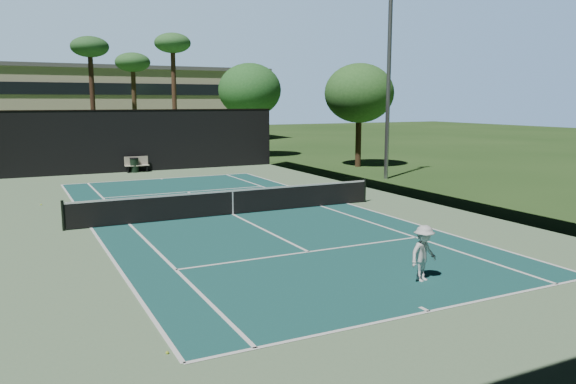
# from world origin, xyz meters

# --- Properties ---
(ground) EXTENTS (160.00, 160.00, 0.00)m
(ground) POSITION_xyz_m (0.00, 0.00, 0.00)
(ground) COLOR #27491B
(ground) RESTS_ON ground
(apron_slab) EXTENTS (18.00, 32.00, 0.01)m
(apron_slab) POSITION_xyz_m (0.00, 0.00, 0.01)
(apron_slab) COLOR #64865E
(apron_slab) RESTS_ON ground
(court_surface) EXTENTS (10.97, 23.77, 0.01)m
(court_surface) POSITION_xyz_m (0.00, 0.00, 0.01)
(court_surface) COLOR #184F4C
(court_surface) RESTS_ON ground
(court_lines) EXTENTS (11.07, 23.87, 0.01)m
(court_lines) POSITION_xyz_m (0.00, 0.00, 0.02)
(court_lines) COLOR white
(court_lines) RESTS_ON ground
(tennis_net) EXTENTS (12.90, 0.10, 1.10)m
(tennis_net) POSITION_xyz_m (0.00, 0.00, 0.56)
(tennis_net) COLOR black
(tennis_net) RESTS_ON ground
(fence) EXTENTS (18.04, 32.05, 4.03)m
(fence) POSITION_xyz_m (0.00, 0.06, 2.01)
(fence) COLOR black
(fence) RESTS_ON ground
(player) EXTENTS (1.05, 0.76, 1.45)m
(player) POSITION_xyz_m (1.30, -10.12, 0.73)
(player) COLOR silver
(player) RESTS_ON ground
(tennis_ball_a) EXTENTS (0.06, 0.06, 0.06)m
(tennis_ball_a) POSITION_xyz_m (-5.64, -11.37, 0.03)
(tennis_ball_a) COLOR #B3CC2E
(tennis_ball_a) RESTS_ON ground
(tennis_ball_b) EXTENTS (0.07, 0.07, 0.07)m
(tennis_ball_b) POSITION_xyz_m (-1.29, 2.02, 0.03)
(tennis_ball_b) COLOR #E2EF36
(tennis_ball_b) RESTS_ON ground
(tennis_ball_c) EXTENTS (0.06, 0.06, 0.06)m
(tennis_ball_c) POSITION_xyz_m (3.34, 2.48, 0.03)
(tennis_ball_c) COLOR #CFE734
(tennis_ball_c) RESTS_ON ground
(tennis_ball_d) EXTENTS (0.08, 0.08, 0.08)m
(tennis_ball_d) POSITION_xyz_m (-6.84, 5.72, 0.04)
(tennis_ball_d) COLOR #CFF637
(tennis_ball_d) RESTS_ON ground
(park_bench) EXTENTS (1.50, 0.45, 1.02)m
(park_bench) POSITION_xyz_m (-0.60, 15.72, 0.55)
(park_bench) COLOR beige
(park_bench) RESTS_ON ground
(trash_bin) EXTENTS (0.56, 0.56, 0.95)m
(trash_bin) POSITION_xyz_m (-0.76, 15.65, 0.48)
(trash_bin) COLOR black
(trash_bin) RESTS_ON ground
(palm_a) EXTENTS (2.80, 2.80, 9.32)m
(palm_a) POSITION_xyz_m (-2.00, 24.00, 8.19)
(palm_a) COLOR #3F271B
(palm_a) RESTS_ON ground
(palm_b) EXTENTS (2.80, 2.80, 8.42)m
(palm_b) POSITION_xyz_m (1.50, 26.00, 7.36)
(palm_b) COLOR #49331F
(palm_b) RESTS_ON ground
(palm_c) EXTENTS (2.80, 2.80, 9.77)m
(palm_c) POSITION_xyz_m (4.00, 23.00, 8.60)
(palm_c) COLOR #4E3221
(palm_c) RESTS_ON ground
(decid_tree_a) EXTENTS (5.12, 5.12, 7.62)m
(decid_tree_a) POSITION_xyz_m (10.00, 22.00, 5.42)
(decid_tree_a) COLOR #482E1E
(decid_tree_a) RESTS_ON ground
(decid_tree_b) EXTENTS (4.80, 4.80, 7.14)m
(decid_tree_b) POSITION_xyz_m (14.00, 12.00, 5.08)
(decid_tree_b) COLOR #462F1E
(decid_tree_b) RESTS_ON ground
(campus_building) EXTENTS (40.50, 12.50, 8.30)m
(campus_building) POSITION_xyz_m (0.00, 45.98, 4.21)
(campus_building) COLOR #BEB493
(campus_building) RESTS_ON ground
(light_pole) EXTENTS (0.90, 0.25, 12.22)m
(light_pole) POSITION_xyz_m (12.00, 6.00, 6.46)
(light_pole) COLOR gray
(light_pole) RESTS_ON ground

